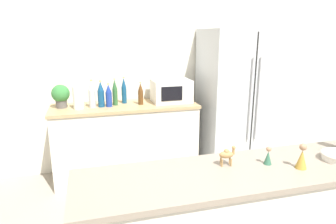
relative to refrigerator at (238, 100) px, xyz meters
The scene contains 15 objects.
wall_back 1.27m from the refrigerator, 159.93° to the left, with size 8.00×0.06×2.55m.
back_counter 1.56m from the refrigerator, behind, with size 1.77×0.63×0.93m.
refrigerator is the anchor object (origin of this frame).
potted_plant 2.24m from the refrigerator, behind, with size 0.21×0.21×0.27m.
paper_towel_roll 2.04m from the refrigerator, behind, with size 0.11×0.11×0.27m.
microwave 0.92m from the refrigerator, behind, with size 0.48×0.37×0.28m.
back_bottle_0 1.62m from the refrigerator, behind, with size 0.06×0.06×0.32m.
back_bottle_1 1.31m from the refrigerator, behind, with size 0.06×0.06×0.28m.
back_bottle_2 1.69m from the refrigerator, behind, with size 0.07×0.07×0.28m.
back_bottle_3 1.78m from the refrigerator, behind, with size 0.08×0.08×0.31m.
back_bottle_4 1.89m from the refrigerator, behind, with size 0.08×0.08×0.33m.
back_bottle_5 1.51m from the refrigerator, behind, with size 0.06×0.06×0.33m.
camel_figurine 2.15m from the refrigerator, 120.18° to the right, with size 0.11×0.06×0.14m.
wise_man_figurine_blue 2.12m from the refrigerator, 107.54° to the right, with size 0.07×0.07×0.17m.
wise_man_figurine_crimson 2.07m from the refrigerator, 112.95° to the right, with size 0.05×0.05×0.12m.
Camera 1 is at (-0.78, -1.19, 1.78)m, focal length 32.00 mm.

